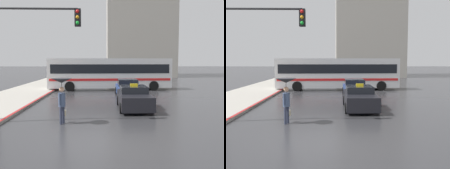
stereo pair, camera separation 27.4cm
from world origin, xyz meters
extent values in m
plane|color=#2D2D30|center=(0.00, 0.00, 0.00)|extent=(300.00, 300.00, 0.00)
cube|color=black|center=(1.85, 6.72, 0.57)|extent=(1.80, 4.58, 0.80)
cube|color=black|center=(1.85, 6.95, 1.17)|extent=(1.58, 2.06, 0.41)
cylinder|color=black|center=(2.70, 5.30, 0.30)|extent=(0.20, 0.60, 0.60)
cylinder|color=black|center=(0.99, 5.30, 0.30)|extent=(0.20, 0.60, 0.60)
cylinder|color=black|center=(2.70, 8.14, 0.30)|extent=(0.20, 0.60, 0.60)
cylinder|color=black|center=(0.99, 8.14, 0.30)|extent=(0.20, 0.60, 0.60)
cube|color=yellow|center=(1.85, 6.72, 1.45)|extent=(0.44, 0.16, 0.16)
cube|color=navy|center=(2.04, 12.66, 0.51)|extent=(1.80, 4.76, 0.69)
cube|color=black|center=(2.04, 12.89, 1.12)|extent=(1.58, 2.14, 0.52)
cylinder|color=black|center=(2.89, 11.18, 0.30)|extent=(0.20, 0.60, 0.60)
cylinder|color=black|center=(1.18, 11.18, 0.30)|extent=(0.20, 0.60, 0.60)
cylinder|color=black|center=(2.89, 14.13, 0.30)|extent=(0.20, 0.60, 0.60)
cylinder|color=black|center=(1.18, 14.13, 0.30)|extent=(0.20, 0.60, 0.60)
cube|color=silver|center=(0.68, 17.63, 1.72)|extent=(12.31, 3.04, 2.91)
cube|color=black|center=(0.68, 17.63, 2.16)|extent=(11.70, 3.03, 0.89)
cube|color=red|center=(0.68, 17.63, 1.11)|extent=(11.95, 3.05, 0.24)
cylinder|color=black|center=(4.90, 19.02, 0.48)|extent=(0.97, 0.32, 0.96)
cylinder|color=black|center=(5.01, 16.62, 0.48)|extent=(0.97, 0.32, 0.96)
cylinder|color=black|center=(-3.34, 18.65, 0.48)|extent=(0.97, 0.32, 0.96)
cylinder|color=black|center=(-3.23, 16.26, 0.48)|extent=(0.97, 0.32, 0.96)
cylinder|color=#2D3347|center=(-1.96, 2.85, 0.40)|extent=(0.16, 0.16, 0.80)
cylinder|color=#2D3347|center=(-1.88, 3.06, 0.40)|extent=(0.16, 0.16, 0.80)
cylinder|color=#3D4C6B|center=(-1.92, 2.95, 1.12)|extent=(0.41, 0.41, 0.63)
sphere|color=tan|center=(-1.92, 2.95, 1.60)|extent=(0.23, 0.23, 0.23)
cylinder|color=#3D4C6B|center=(-1.99, 2.77, 1.16)|extent=(0.09, 0.09, 0.54)
cylinder|color=#3D4C6B|center=(-1.85, 3.14, 1.16)|extent=(0.09, 0.09, 0.54)
cone|color=#232328|center=(-1.92, 2.95, 2.00)|extent=(0.93, 0.93, 0.21)
cylinder|color=black|center=(-1.92, 2.95, 1.67)|extent=(0.02, 0.02, 0.67)
cube|color=#BFB28C|center=(-1.86, 3.23, 0.44)|extent=(0.16, 0.20, 0.28)
cylinder|color=black|center=(-3.11, 3.42, 5.30)|extent=(3.84, 0.10, 0.10)
cube|color=black|center=(-1.19, 3.42, 4.90)|extent=(0.28, 0.28, 0.80)
sphere|color=red|center=(-1.19, 3.26, 5.16)|extent=(0.16, 0.16, 0.16)
sphere|color=orange|center=(-1.19, 3.26, 4.90)|extent=(0.16, 0.16, 0.16)
sphere|color=green|center=(-1.19, 3.26, 4.64)|extent=(0.16, 0.16, 0.16)
cube|color=#A39E93|center=(7.02, 43.30, 14.64)|extent=(12.38, 13.46, 29.28)
camera|label=1|loc=(-0.04, -9.01, 2.87)|focal=42.00mm
camera|label=2|loc=(0.23, -9.02, 2.87)|focal=42.00mm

